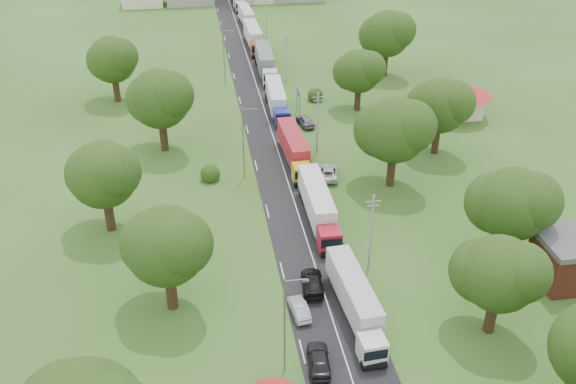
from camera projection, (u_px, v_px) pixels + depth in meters
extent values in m
plane|color=#2A4818|center=(305.00, 236.00, 73.19)|extent=(260.00, 260.00, 0.00)
cube|color=black|center=(280.00, 157.00, 90.25)|extent=(8.00, 200.00, 0.04)
cylinder|color=slate|center=(299.00, 105.00, 101.73)|extent=(0.12, 0.12, 4.00)
cylinder|color=slate|center=(297.00, 99.00, 103.78)|extent=(0.12, 0.12, 4.00)
cube|color=navy|center=(298.00, 92.00, 101.95)|extent=(0.06, 3.00, 1.00)
cube|color=silver|center=(298.00, 92.00, 101.95)|extent=(0.07, 3.10, 0.06)
cylinder|color=gray|center=(371.00, 233.00, 65.69)|extent=(0.24, 0.24, 9.00)
cube|color=gray|center=(374.00, 201.00, 63.78)|extent=(1.60, 0.10, 0.10)
cube|color=gray|center=(373.00, 206.00, 64.03)|extent=(1.20, 0.10, 0.10)
cylinder|color=gray|center=(318.00, 123.00, 89.59)|extent=(0.24, 0.24, 9.00)
cube|color=gray|center=(318.00, 97.00, 87.68)|extent=(1.60, 0.10, 0.10)
cube|color=gray|center=(318.00, 101.00, 87.93)|extent=(1.20, 0.10, 0.10)
cylinder|color=gray|center=(287.00, 59.00, 113.48)|extent=(0.24, 0.24, 9.00)
cube|color=gray|center=(286.00, 38.00, 111.57)|extent=(1.60, 0.10, 0.10)
cube|color=gray|center=(286.00, 41.00, 111.82)|extent=(1.20, 0.10, 0.10)
cylinder|color=gray|center=(266.00, 17.00, 137.38)|extent=(0.24, 0.24, 9.00)
cube|color=gray|center=(266.00, 2.00, 135.72)|extent=(1.20, 0.10, 0.10)
cylinder|color=slate|center=(284.00, 327.00, 52.85)|extent=(0.16, 0.16, 10.00)
cube|color=slate|center=(296.00, 280.00, 50.61)|extent=(1.80, 0.10, 0.10)
cube|color=slate|center=(305.00, 281.00, 50.80)|extent=(0.50, 0.22, 0.15)
cylinder|color=slate|center=(243.00, 143.00, 82.72)|extent=(0.16, 0.16, 10.00)
cube|color=slate|center=(249.00, 109.00, 80.48)|extent=(1.80, 0.10, 0.10)
cube|color=slate|center=(255.00, 110.00, 80.66)|extent=(0.50, 0.22, 0.15)
cylinder|color=slate|center=(224.00, 57.00, 112.59)|extent=(0.16, 0.16, 10.00)
cube|color=slate|center=(228.00, 31.00, 110.35)|extent=(1.80, 0.10, 0.10)
cube|color=slate|center=(232.00, 31.00, 110.53)|extent=(0.50, 0.22, 0.15)
cylinder|color=#382616|center=(491.00, 314.00, 58.76)|extent=(1.04, 1.04, 3.85)
sphere|color=#1F370F|center=(500.00, 274.00, 56.40)|extent=(7.00, 7.00, 7.00)
sphere|color=#1F370F|center=(520.00, 272.00, 55.34)|extent=(5.50, 5.50, 5.50)
sphere|color=#1F370F|center=(482.00, 271.00, 57.59)|extent=(6.00, 6.00, 6.00)
cylinder|color=#382616|center=(504.00, 245.00, 68.02)|extent=(1.08, 1.08, 4.20)
sphere|color=#1F370F|center=(513.00, 204.00, 65.44)|extent=(7.70, 7.70, 7.70)
sphere|color=#1F370F|center=(532.00, 201.00, 64.27)|extent=(6.05, 6.05, 6.05)
sphere|color=#1F370F|center=(496.00, 202.00, 66.74)|extent=(6.60, 6.60, 6.60)
cylinder|color=#382616|center=(391.00, 169.00, 82.34)|extent=(1.12, 1.12, 4.55)
sphere|color=#1F370F|center=(395.00, 130.00, 79.53)|extent=(8.40, 8.40, 8.40)
sphere|color=#1F370F|center=(410.00, 126.00, 78.26)|extent=(6.60, 6.60, 6.60)
sphere|color=#1F370F|center=(382.00, 130.00, 80.95)|extent=(7.20, 7.20, 7.20)
cylinder|color=#382616|center=(436.00, 139.00, 90.47)|extent=(1.08, 1.08, 4.20)
sphere|color=#1F370F|center=(440.00, 106.00, 87.90)|extent=(7.70, 7.70, 7.70)
sphere|color=#1F370F|center=(454.00, 102.00, 86.73)|extent=(6.05, 6.05, 6.05)
sphere|color=#1F370F|center=(429.00, 106.00, 89.20)|extent=(6.60, 6.60, 6.60)
cylinder|color=#382616|center=(358.00, 99.00, 104.12)|extent=(1.04, 1.04, 3.85)
sphere|color=#1F370F|center=(359.00, 71.00, 101.77)|extent=(7.00, 7.00, 7.00)
sphere|color=#1F370F|center=(369.00, 68.00, 100.71)|extent=(5.50, 5.50, 5.50)
sphere|color=#1F370F|center=(351.00, 72.00, 102.95)|extent=(6.00, 6.00, 6.00)
cylinder|color=#382616|center=(385.00, 64.00, 117.97)|extent=(1.12, 1.12, 4.55)
sphere|color=#1F370F|center=(387.00, 34.00, 115.16)|extent=(8.40, 8.40, 8.40)
sphere|color=#1F370F|center=(398.00, 30.00, 113.89)|extent=(6.60, 6.60, 6.60)
sphere|color=#1F370F|center=(378.00, 35.00, 116.58)|extent=(7.20, 7.20, 7.20)
cylinder|color=#382616|center=(171.00, 290.00, 61.56)|extent=(1.08, 1.08, 4.20)
sphere|color=#1F370F|center=(166.00, 246.00, 58.98)|extent=(7.70, 7.70, 7.70)
sphere|color=#1F370F|center=(180.00, 244.00, 57.81)|extent=(6.05, 6.05, 6.05)
sphere|color=#1F370F|center=(155.00, 244.00, 60.28)|extent=(6.60, 6.60, 6.60)
cylinder|color=#382616|center=(109.00, 214.00, 73.41)|extent=(1.08, 1.08, 4.20)
sphere|color=#1F370F|center=(103.00, 175.00, 70.83)|extent=(7.70, 7.70, 7.70)
sphere|color=#1F370F|center=(114.00, 172.00, 69.66)|extent=(6.05, 6.05, 6.05)
sphere|color=#1F370F|center=(94.00, 174.00, 72.13)|extent=(6.60, 6.60, 6.60)
cylinder|color=#382616|center=(164.00, 135.00, 91.20)|extent=(1.12, 1.12, 4.55)
sphere|color=#1F370F|center=(160.00, 99.00, 88.40)|extent=(8.40, 8.40, 8.40)
sphere|color=#1F370F|center=(170.00, 95.00, 87.12)|extent=(6.60, 6.60, 6.60)
sphere|color=#1F370F|center=(152.00, 99.00, 89.82)|extent=(7.20, 7.20, 7.20)
cylinder|color=#382616|center=(116.00, 89.00, 107.27)|extent=(1.08, 1.08, 4.20)
sphere|color=#1F370F|center=(112.00, 60.00, 104.69)|extent=(7.70, 7.70, 7.70)
sphere|color=#1F370F|center=(120.00, 56.00, 103.53)|extent=(6.05, 6.05, 6.05)
sphere|color=#1F370F|center=(106.00, 61.00, 106.00)|extent=(6.60, 6.60, 6.60)
cube|color=beige|center=(457.00, 104.00, 101.85)|extent=(7.00, 5.00, 4.00)
cone|color=maroon|center=(460.00, 87.00, 100.39)|extent=(10.08, 10.08, 1.80)
cube|color=silver|center=(372.00, 349.00, 55.60)|extent=(2.40, 2.40, 2.35)
cube|color=black|center=(376.00, 355.00, 54.46)|extent=(2.16, 0.16, 1.03)
cube|color=slate|center=(375.00, 366.00, 55.15)|extent=(2.08, 0.38, 0.33)
cube|color=slate|center=(353.00, 306.00, 61.59)|extent=(2.86, 10.93, 0.28)
cube|color=#ACACB1|center=(353.00, 291.00, 60.98)|extent=(3.07, 11.22, 2.82)
cylinder|color=black|center=(374.00, 364.00, 55.37)|extent=(2.21, 0.94, 0.94)
cylinder|color=black|center=(369.00, 350.00, 56.82)|extent=(2.21, 0.94, 0.94)
cylinder|color=black|center=(345.00, 287.00, 64.52)|extent=(2.21, 0.94, 0.94)
cylinder|color=black|center=(342.00, 278.00, 65.72)|extent=(2.21, 0.94, 0.94)
cube|color=#A61329|center=(329.00, 240.00, 69.86)|extent=(2.42, 2.42, 2.49)
cube|color=black|center=(332.00, 243.00, 68.65)|extent=(2.30, 0.04, 1.10)
cube|color=slate|center=(331.00, 253.00, 69.38)|extent=(2.20, 0.27, 0.35)
cube|color=slate|center=(317.00, 212.00, 76.22)|extent=(2.40, 11.50, 0.30)
cube|color=silver|center=(317.00, 198.00, 75.57)|extent=(2.60, 11.80, 2.99)
cylinder|color=black|center=(331.00, 252.00, 69.62)|extent=(2.35, 1.00, 1.00)
cylinder|color=black|center=(327.00, 243.00, 71.15)|extent=(2.35, 1.00, 1.00)
cylinder|color=black|center=(311.00, 199.00, 79.33)|extent=(2.35, 1.00, 1.00)
cylinder|color=black|center=(309.00, 193.00, 80.60)|extent=(2.35, 1.00, 1.00)
cube|color=gold|center=(302.00, 173.00, 83.13)|extent=(2.41, 2.41, 2.41)
cube|color=black|center=(303.00, 175.00, 81.96)|extent=(2.22, 0.11, 1.06)
cube|color=slate|center=(303.00, 184.00, 82.67)|extent=(2.13, 0.33, 0.34)
cube|color=slate|center=(293.00, 155.00, 89.29)|extent=(2.65, 11.18, 0.29)
cube|color=maroon|center=(293.00, 143.00, 88.66)|extent=(2.86, 11.48, 2.90)
cylinder|color=black|center=(303.00, 183.00, 82.90)|extent=(2.27, 0.97, 0.97)
cylinder|color=black|center=(300.00, 177.00, 84.38)|extent=(2.27, 0.97, 0.97)
cylinder|color=black|center=(289.00, 146.00, 92.29)|extent=(2.27, 0.97, 0.97)
cylinder|color=black|center=(288.00, 142.00, 93.53)|extent=(2.27, 0.97, 0.97)
cube|color=#192699|center=(282.00, 118.00, 98.60)|extent=(2.43, 2.43, 2.41)
cube|color=black|center=(283.00, 119.00, 97.43)|extent=(2.22, 0.13, 1.06)
cube|color=slate|center=(283.00, 126.00, 98.14)|extent=(2.13, 0.35, 0.34)
cube|color=slate|center=(276.00, 105.00, 104.76)|extent=(2.74, 11.20, 0.29)
cube|color=silver|center=(276.00, 95.00, 104.13)|extent=(2.95, 11.50, 2.90)
cylinder|color=black|center=(283.00, 126.00, 98.37)|extent=(2.27, 0.97, 0.97)
cylinder|color=black|center=(281.00, 121.00, 99.85)|extent=(2.27, 0.97, 0.97)
cylinder|color=black|center=(273.00, 99.00, 107.77)|extent=(2.27, 0.97, 0.97)
cylinder|color=black|center=(272.00, 96.00, 109.00)|extent=(2.27, 0.97, 0.97)
cube|color=#B8B8B8|center=(270.00, 77.00, 113.51)|extent=(2.64, 2.64, 2.65)
cube|color=black|center=(271.00, 78.00, 112.23)|extent=(2.44, 0.11, 1.17)
cube|color=slate|center=(271.00, 86.00, 113.00)|extent=(2.34, 0.34, 0.37)
cube|color=slate|center=(265.00, 68.00, 120.26)|extent=(2.89, 12.27, 0.32)
cube|color=#585B5F|center=(264.00, 58.00, 119.57)|extent=(3.12, 12.59, 3.18)
cylinder|color=black|center=(271.00, 85.00, 113.25)|extent=(2.49, 1.06, 1.06)
cylinder|color=black|center=(269.00, 81.00, 114.88)|extent=(2.49, 1.06, 1.06)
cylinder|color=black|center=(262.00, 63.00, 123.56)|extent=(2.49, 1.06, 1.06)
cylinder|color=black|center=(261.00, 60.00, 124.91)|extent=(2.49, 1.06, 1.06)
cube|color=maroon|center=(257.00, 49.00, 127.56)|extent=(2.53, 2.53, 2.58)
cube|color=black|center=(258.00, 49.00, 126.31)|extent=(2.38, 0.07, 1.14)
cube|color=slate|center=(258.00, 56.00, 127.06)|extent=(2.28, 0.30, 0.36)
cube|color=slate|center=(253.00, 42.00, 134.14)|extent=(2.63, 11.93, 0.31)
cube|color=#B2B2B2|center=(253.00, 33.00, 133.47)|extent=(2.84, 12.24, 3.10)
cylinder|color=black|center=(258.00, 56.00, 127.31)|extent=(2.43, 1.03, 1.03)
cylinder|color=black|center=(257.00, 53.00, 128.89)|extent=(2.43, 1.03, 1.03)
cylinder|color=black|center=(251.00, 39.00, 137.36)|extent=(2.43, 1.03, 1.03)
cylinder|color=black|center=(251.00, 37.00, 138.68)|extent=(2.43, 1.03, 1.03)
cube|color=#296D30|center=(249.00, 27.00, 141.71)|extent=(2.35, 2.35, 2.35)
cube|color=black|center=(250.00, 27.00, 140.57)|extent=(2.16, 0.11, 1.03)
cube|color=slate|center=(250.00, 33.00, 141.26)|extent=(2.08, 0.34, 0.33)
cube|color=slate|center=(247.00, 22.00, 147.71)|extent=(2.62, 10.90, 0.28)
cube|color=#B3B2B8|center=(246.00, 15.00, 147.10)|extent=(2.82, 11.19, 2.82)
cylinder|color=black|center=(250.00, 32.00, 141.49)|extent=(2.21, 0.94, 0.94)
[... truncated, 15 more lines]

